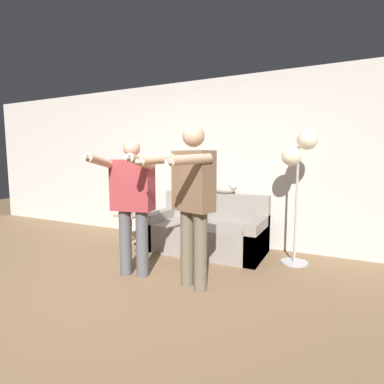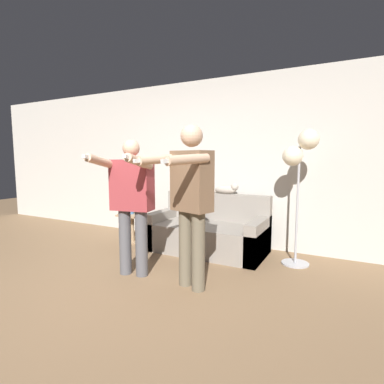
{
  "view_description": "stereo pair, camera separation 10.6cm",
  "coord_description": "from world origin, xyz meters",
  "px_view_note": "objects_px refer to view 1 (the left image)",
  "views": [
    {
      "loc": [
        2.05,
        -2.06,
        1.36
      ],
      "look_at": [
        0.43,
        1.28,
        0.94
      ],
      "focal_mm": 28.0,
      "sensor_mm": 36.0,
      "label": 1
    },
    {
      "loc": [
        2.15,
        -2.01,
        1.36
      ],
      "look_at": [
        0.43,
        1.28,
        0.94
      ],
      "focal_mm": 28.0,
      "sensor_mm": 36.0,
      "label": 2
    }
  ],
  "objects_px": {
    "floor_lamp": "(299,158)",
    "side_table": "(130,223)",
    "person_right": "(192,195)",
    "person_left": "(132,198)",
    "cup": "(129,212)",
    "couch": "(207,233)",
    "cat": "(225,189)"
  },
  "relations": [
    {
      "from": "floor_lamp",
      "to": "side_table",
      "type": "relative_size",
      "value": 3.66
    },
    {
      "from": "person_right",
      "to": "floor_lamp",
      "type": "bearing_deg",
      "value": 71.93
    },
    {
      "from": "person_left",
      "to": "side_table",
      "type": "bearing_deg",
      "value": 118.38
    },
    {
      "from": "person_right",
      "to": "floor_lamp",
      "type": "relative_size",
      "value": 0.99
    },
    {
      "from": "cup",
      "to": "couch",
      "type": "bearing_deg",
      "value": 7.29
    },
    {
      "from": "person_left",
      "to": "cat",
      "type": "height_order",
      "value": "person_left"
    },
    {
      "from": "person_left",
      "to": "couch",
      "type": "bearing_deg",
      "value": 61.91
    },
    {
      "from": "couch",
      "to": "person_left",
      "type": "relative_size",
      "value": 1.07
    },
    {
      "from": "floor_lamp",
      "to": "person_left",
      "type": "bearing_deg",
      "value": -142.52
    },
    {
      "from": "person_left",
      "to": "person_right",
      "type": "relative_size",
      "value": 0.93
    },
    {
      "from": "person_left",
      "to": "cup",
      "type": "height_order",
      "value": "person_left"
    },
    {
      "from": "floor_lamp",
      "to": "side_table",
      "type": "bearing_deg",
      "value": -176.37
    },
    {
      "from": "person_left",
      "to": "floor_lamp",
      "type": "height_order",
      "value": "floor_lamp"
    },
    {
      "from": "floor_lamp",
      "to": "cup",
      "type": "distance_m",
      "value": 2.68
    },
    {
      "from": "couch",
      "to": "side_table",
      "type": "relative_size",
      "value": 3.58
    },
    {
      "from": "couch",
      "to": "floor_lamp",
      "type": "relative_size",
      "value": 0.98
    },
    {
      "from": "person_left",
      "to": "person_right",
      "type": "bearing_deg",
      "value": -10.52
    },
    {
      "from": "person_left",
      "to": "person_right",
      "type": "height_order",
      "value": "person_right"
    },
    {
      "from": "person_right",
      "to": "cup",
      "type": "distance_m",
      "value": 2.04
    },
    {
      "from": "floor_lamp",
      "to": "side_table",
      "type": "distance_m",
      "value": 2.74
    },
    {
      "from": "couch",
      "to": "person_left",
      "type": "distance_m",
      "value": 1.47
    },
    {
      "from": "cup",
      "to": "side_table",
      "type": "bearing_deg",
      "value": 52.89
    },
    {
      "from": "cat",
      "to": "floor_lamp",
      "type": "relative_size",
      "value": 0.28
    },
    {
      "from": "side_table",
      "to": "person_left",
      "type": "bearing_deg",
      "value": -51.02
    },
    {
      "from": "couch",
      "to": "floor_lamp",
      "type": "bearing_deg",
      "value": 0.19
    },
    {
      "from": "person_left",
      "to": "cat",
      "type": "relative_size",
      "value": 3.31
    },
    {
      "from": "floor_lamp",
      "to": "cup",
      "type": "xyz_separation_m",
      "value": [
        -2.53,
        -0.17,
        -0.86
      ]
    },
    {
      "from": "cat",
      "to": "cup",
      "type": "xyz_separation_m",
      "value": [
        -1.46,
        -0.47,
        -0.39
      ]
    },
    {
      "from": "cat",
      "to": "floor_lamp",
      "type": "height_order",
      "value": "floor_lamp"
    },
    {
      "from": "person_left",
      "to": "cup",
      "type": "bearing_deg",
      "value": 118.82
    },
    {
      "from": "person_left",
      "to": "person_right",
      "type": "xyz_separation_m",
      "value": [
        0.76,
        0.0,
        0.07
      ]
    },
    {
      "from": "person_left",
      "to": "cat",
      "type": "xyz_separation_m",
      "value": [
        0.56,
        1.56,
        -0.02
      ]
    }
  ]
}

